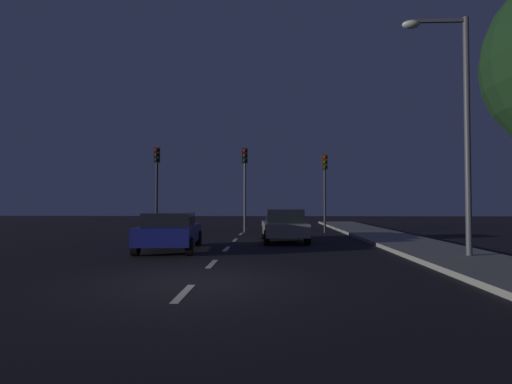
{
  "coord_description": "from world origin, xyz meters",
  "views": [
    {
      "loc": [
        1.68,
        -8.95,
        1.74
      ],
      "look_at": [
        0.83,
        15.1,
        2.44
      ],
      "focal_mm": 28.06,
      "sensor_mm": 36.0,
      "label": 1
    }
  ],
  "objects": [
    {
      "name": "lane_stripe_sixth",
      "position": [
        0.0,
        17.8,
        0.0
      ],
      "size": [
        0.16,
        1.6,
        0.01
      ],
      "primitive_type": "cube",
      "color": "silver",
      "rests_on": "ground_plane"
    },
    {
      "name": "lane_stripe_nearest",
      "position": [
        0.0,
        -1.2,
        0.0
      ],
      "size": [
        0.16,
        1.6,
        0.01
      ],
      "primitive_type": "cube",
      "color": "silver",
      "rests_on": "ground_plane"
    },
    {
      "name": "car_adjacent_lane",
      "position": [
        -2.03,
        5.74,
        0.73
      ],
      "size": [
        2.27,
        4.2,
        1.4
      ],
      "color": "navy",
      "rests_on": "ground_plane"
    },
    {
      "name": "lane_stripe_fourth",
      "position": [
        0.0,
        10.2,
        0.0
      ],
      "size": [
        0.16,
        1.6,
        0.01
      ],
      "primitive_type": "cube",
      "color": "silver",
      "rests_on": "ground_plane"
    },
    {
      "name": "lane_stripe_third",
      "position": [
        0.0,
        6.4,
        0.0
      ],
      "size": [
        0.16,
        1.6,
        0.01
      ],
      "primitive_type": "cube",
      "color": "silver",
      "rests_on": "ground_plane"
    },
    {
      "name": "lane_stripe_fifth",
      "position": [
        0.0,
        14.0,
        0.0
      ],
      "size": [
        0.16,
        1.6,
        0.01
      ],
      "primitive_type": "cube",
      "color": "silver",
      "rests_on": "ground_plane"
    },
    {
      "name": "car_stopped_ahead",
      "position": [
        2.3,
        9.35,
        0.75
      ],
      "size": [
        2.15,
        4.13,
        1.49
      ],
      "color": "gray",
      "rests_on": "ground_plane"
    },
    {
      "name": "traffic_signal_center",
      "position": [
        0.15,
        15.15,
        3.56
      ],
      "size": [
        0.32,
        0.38,
        5.1
      ],
      "color": "#4C4C51",
      "rests_on": "ground_plane"
    },
    {
      "name": "sidewalk_curb_right",
      "position": [
        7.5,
        7.0,
        0.07
      ],
      "size": [
        3.0,
        40.0,
        0.15
      ],
      "primitive_type": "cube",
      "color": "gray",
      "rests_on": "ground_plane"
    },
    {
      "name": "street_lamp_right",
      "position": [
        7.49,
        3.59,
        4.54
      ],
      "size": [
        2.06,
        0.36,
        7.57
      ],
      "color": "#4C4C51",
      "rests_on": "ground_plane"
    },
    {
      "name": "ground_plane",
      "position": [
        0.0,
        7.0,
        0.0
      ],
      "size": [
        80.0,
        80.0,
        0.0
      ],
      "primitive_type": "plane",
      "color": "black"
    },
    {
      "name": "traffic_signal_left",
      "position": [
        -5.24,
        15.15,
        3.6
      ],
      "size": [
        0.32,
        0.38,
        5.16
      ],
      "color": "black",
      "rests_on": "ground_plane"
    },
    {
      "name": "lane_stripe_second",
      "position": [
        0.0,
        2.6,
        0.0
      ],
      "size": [
        0.16,
        1.6,
        0.01
      ],
      "primitive_type": "cube",
      "color": "silver",
      "rests_on": "ground_plane"
    },
    {
      "name": "traffic_signal_right",
      "position": [
        4.97,
        15.15,
        3.3
      ],
      "size": [
        0.32,
        0.38,
        4.69
      ],
      "color": "#2D2D30",
      "rests_on": "ground_plane"
    }
  ]
}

